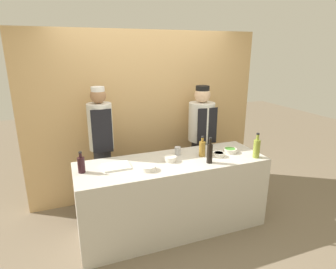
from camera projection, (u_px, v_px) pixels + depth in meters
ground_plane at (172, 226)px, 3.54m from camera, size 14.00×14.00×0.00m
cabinet_wall at (146, 116)px, 4.14m from camera, size 3.41×0.18×2.40m
counter at (172, 195)px, 3.41m from camera, size 2.23×0.75×0.89m
sauce_bowl_green at (230, 150)px, 3.54m from camera, size 0.17×0.17×0.05m
sauce_bowl_yellow at (170, 158)px, 3.26m from camera, size 0.14×0.14×0.06m
sauce_bowl_purple at (148, 168)px, 3.02m from camera, size 0.16×0.16×0.05m
sauce_bowl_orange at (219, 154)px, 3.41m from camera, size 0.14×0.14×0.05m
cutting_board at (116, 166)px, 3.10m from camera, size 0.29×0.23×0.02m
bottle_vinegar at (202, 148)px, 3.40m from camera, size 0.08×0.08×0.25m
bottle_oil at (257, 148)px, 3.35m from camera, size 0.08×0.08×0.31m
bottle_soy at (210, 153)px, 3.19m from camera, size 0.07×0.07×0.30m
bottle_wine at (81, 164)px, 2.95m from camera, size 0.08×0.08×0.23m
cup_steel at (178, 151)px, 3.46m from camera, size 0.08×0.08×0.10m
chef_left at (102, 146)px, 3.62m from camera, size 0.31×0.31×1.71m
chef_right at (201, 138)px, 4.12m from camera, size 0.37×0.37×1.66m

